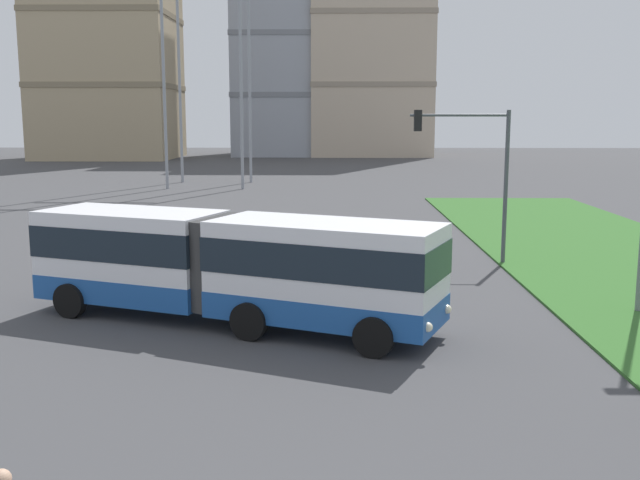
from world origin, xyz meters
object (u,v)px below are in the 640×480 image
at_px(traffic_light_far_right, 474,159).
at_px(car_silver_hatch, 162,248).
at_px(articulated_bus, 230,265).
at_px(apartment_tower_westcentre, 290,11).

bearing_deg(traffic_light_far_right, car_silver_hatch, -176.17).
distance_m(articulated_bus, traffic_light_far_right, 12.09).
xyz_separation_m(articulated_bus, apartment_tower_westcentre, (-3.45, 91.81, 19.21)).
relative_size(car_silver_hatch, traffic_light_far_right, 0.77).
xyz_separation_m(articulated_bus, traffic_light_far_right, (8.24, 8.51, 2.43)).
distance_m(car_silver_hatch, apartment_tower_westcentre, 86.47).
bearing_deg(apartment_tower_westcentre, traffic_light_far_right, -82.01).
xyz_separation_m(car_silver_hatch, traffic_light_far_right, (11.93, 0.80, 3.33)).
bearing_deg(traffic_light_far_right, apartment_tower_westcentre, 97.99).
relative_size(articulated_bus, traffic_light_far_right, 1.99).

